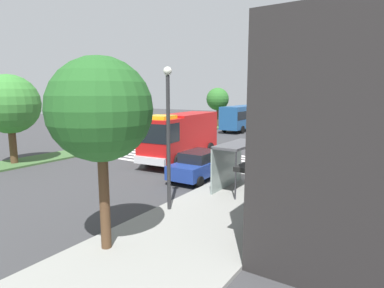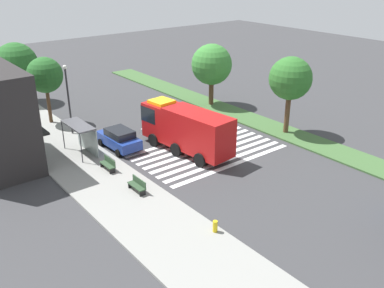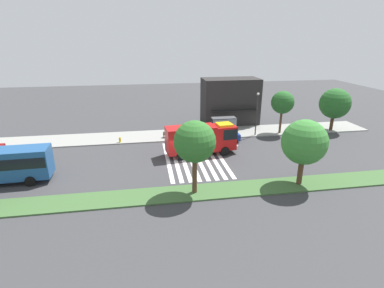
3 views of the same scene
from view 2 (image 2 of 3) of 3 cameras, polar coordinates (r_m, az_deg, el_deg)
ground_plane at (r=33.84m, az=3.94°, el=-1.89°), size 120.00×120.00×0.00m
sidewalk at (r=29.09m, az=-9.74°, el=-6.53°), size 60.00×5.27×0.14m
median_strip at (r=39.27m, az=12.73°, el=1.35°), size 60.00×3.00×0.14m
crosswalk at (r=35.01m, az=2.05°, el=-0.94°), size 6.75×11.81×0.01m
fire_truck at (r=34.34m, az=-1.09°, el=2.30°), size 8.89×3.39×3.71m
parked_car_mid at (r=35.65m, az=-9.69°, el=0.72°), size 4.31×2.22×1.71m
bus_stop_shelter at (r=34.90m, az=-14.35°, el=1.58°), size 3.50×1.40×2.46m
bench_near_shelter at (r=32.07m, az=-11.10°, el=-2.63°), size 1.60×0.50×0.90m
bench_west_of_shelter at (r=28.85m, az=-7.28°, el=-5.46°), size 1.60×0.50×0.90m
street_lamp at (r=38.55m, az=-16.21°, el=6.41°), size 0.36×0.36×6.15m
sidewalk_tree_west at (r=41.79m, az=-19.02°, el=8.65°), size 3.28×3.28×6.22m
sidewalk_tree_center at (r=49.67m, az=-22.38°, el=9.83°), size 4.48×4.48×6.37m
median_tree_west at (r=37.95m, az=12.99°, el=8.46°), size 3.72×3.72×6.79m
median_tree_center at (r=45.08m, az=2.64°, el=10.52°), size 4.22×4.22×6.40m
fire_hydrant at (r=24.74m, az=3.10°, el=-10.90°), size 0.28×0.28×0.70m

